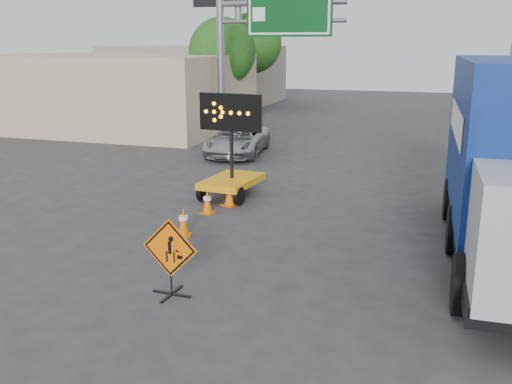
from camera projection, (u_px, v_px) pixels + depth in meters
The scene contains 12 objects.
ground at pixel (188, 320), 9.87m from camera, with size 100.00×100.00×0.00m, color #2D2D30.
storefront_left_near at pixel (110, 91), 31.98m from camera, with size 14.00×10.00×4.00m, color tan.
storefront_left_far at pixel (196, 75), 45.09m from camera, with size 12.00×10.00×4.40m, color gray.
highway_gantry at pixel (261, 33), 26.42m from camera, with size 6.18×0.38×6.90m.
tree_left_near at pixel (222, 52), 31.45m from camera, with size 3.71×3.71×6.03m.
tree_left_far at pixel (252, 43), 38.99m from camera, with size 4.10×4.10×6.66m.
construction_sign at pixel (170, 255), 10.64m from camera, with size 1.14×0.81×1.52m.
arrow_board at pixel (232, 175), 17.55m from camera, with size 2.02×2.36×3.19m.
pickup_truck at pixel (237, 140), 24.30m from camera, with size 2.14×4.64×1.29m, color #AFB1B7.
cone_a at pixel (183, 222), 14.09m from camera, with size 0.42×0.42×0.71m.
cone_b at pixel (207, 202), 15.93m from camera, with size 0.37×0.37×0.68m.
cone_c at pixel (230, 192), 16.69m from camera, with size 0.53×0.53×0.81m.
Camera 1 is at (3.95, -8.16, 4.65)m, focal length 40.00 mm.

